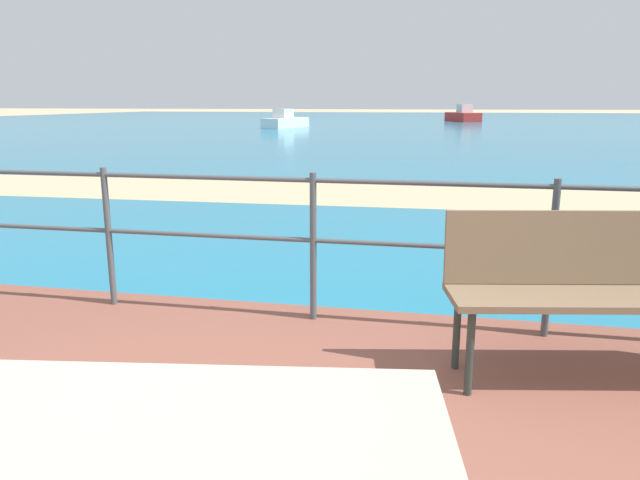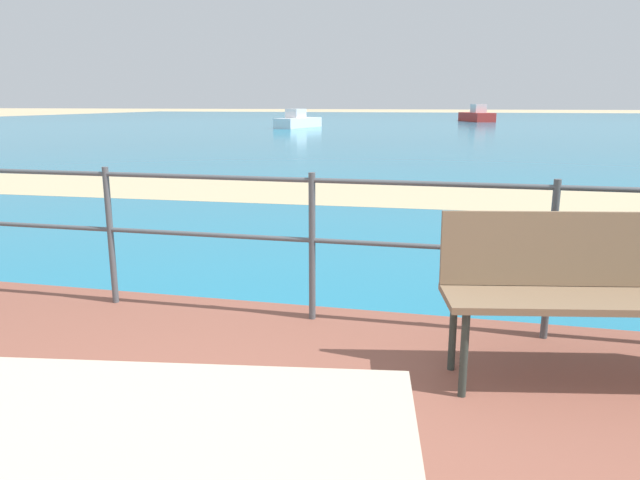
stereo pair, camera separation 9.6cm
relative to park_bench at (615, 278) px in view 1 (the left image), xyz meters
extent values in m
cube|color=teal|center=(-1.70, 38.15, -0.60)|extent=(90.00, 90.00, 0.01)
cube|color=tan|center=(-1.70, 6.42, -0.60)|extent=(54.05, 3.90, 0.01)
cube|color=tan|center=(-1.85, -1.71, -0.09)|extent=(1.88, 0.53, 0.04)
cube|color=#7A6047|center=(0.01, -0.08, -0.08)|extent=(1.77, 0.72, 0.04)
cube|color=#7A6047|center=(-0.02, 0.10, 0.14)|extent=(1.71, 0.38, 0.39)
cylinder|color=#2D3833|center=(-0.73, -0.37, -0.31)|extent=(0.04, 0.04, 0.46)
cylinder|color=#2D3833|center=(-0.78, -0.08, -0.31)|extent=(0.04, 0.04, 0.46)
cylinder|color=#4C5156|center=(-3.18, 0.51, -0.05)|extent=(0.04, 0.04, 0.99)
cylinder|color=#4C5156|center=(-1.70, 0.51, -0.05)|extent=(0.04, 0.04, 0.99)
cylinder|color=#4C5156|center=(-0.23, 0.51, -0.05)|extent=(0.04, 0.04, 0.99)
cylinder|color=#4C5156|center=(-1.70, 0.51, 0.39)|extent=(5.90, 0.03, 0.03)
cylinder|color=#4C5156|center=(-1.70, 0.51, 0.00)|extent=(5.90, 0.03, 0.03)
cube|color=silver|center=(-9.95, 30.81, -0.31)|extent=(1.98, 4.09, 0.56)
cube|color=silver|center=(-10.01, 30.52, 0.22)|extent=(1.01, 1.37, 0.52)
cone|color=silver|center=(-9.44, 32.97, -0.31)|extent=(0.60, 0.60, 0.50)
cube|color=red|center=(0.52, 44.53, -0.26)|extent=(2.73, 4.59, 0.66)
cube|color=silver|center=(0.62, 44.22, 0.38)|extent=(1.21, 1.49, 0.63)
cone|color=red|center=(-0.25, 46.84, -0.26)|extent=(0.72, 0.66, 0.60)
camera|label=1|loc=(-0.90, -3.15, 0.88)|focal=33.09mm
camera|label=2|loc=(-0.81, -3.13, 0.88)|focal=33.09mm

